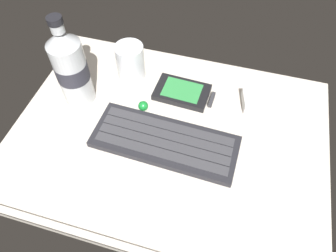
# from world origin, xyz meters

# --- Properties ---
(ground_plane) EXTENTS (0.64, 0.48, 0.03)m
(ground_plane) POSITION_xyz_m (0.00, -0.00, -0.01)
(ground_plane) COLOR beige
(keyboard) EXTENTS (0.29, 0.12, 0.02)m
(keyboard) POSITION_xyz_m (-0.00, -0.02, 0.01)
(keyboard) COLOR #232328
(keyboard) RESTS_ON ground_plane
(handheld_device) EXTENTS (0.13, 0.08, 0.02)m
(handheld_device) POSITION_xyz_m (0.01, 0.11, 0.01)
(handheld_device) COLOR black
(handheld_device) RESTS_ON ground_plane
(juice_cup) EXTENTS (0.06, 0.06, 0.09)m
(juice_cup) POSITION_xyz_m (-0.13, 0.14, 0.04)
(juice_cup) COLOR silver
(juice_cup) RESTS_ON ground_plane
(water_bottle) EXTENTS (0.07, 0.07, 0.21)m
(water_bottle) POSITION_xyz_m (-0.22, 0.04, 0.09)
(water_bottle) COLOR silver
(water_bottle) RESTS_ON ground_plane
(charger_block) EXTENTS (0.08, 0.07, 0.02)m
(charger_block) POSITION_xyz_m (0.17, 0.13, 0.01)
(charger_block) COLOR white
(charger_block) RESTS_ON ground_plane
(trackball_mouse) EXTENTS (0.02, 0.02, 0.02)m
(trackball_mouse) POSITION_xyz_m (-0.07, 0.05, 0.01)
(trackball_mouse) COLOR #198C33
(trackball_mouse) RESTS_ON ground_plane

